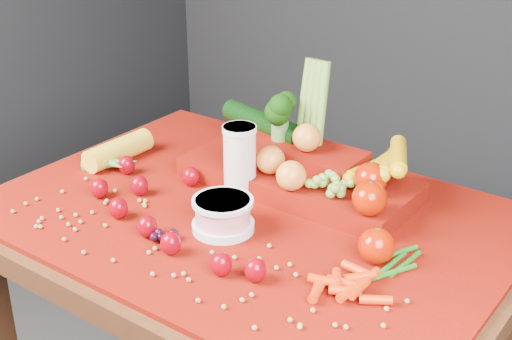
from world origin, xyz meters
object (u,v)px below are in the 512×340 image
Objects in this scene: table at (250,256)px; milk_glass at (240,158)px; produce_mound at (307,165)px; yogurt_bowl at (223,214)px.

milk_glass is at bearing 141.96° from table.
table is at bearing -102.87° from produce_mound.
yogurt_bowl is 0.26m from produce_mound.
table is at bearing 90.99° from yogurt_bowl.
milk_glass is 0.15m from produce_mound.
yogurt_bowl is at bearing -64.59° from milk_glass.
yogurt_bowl reaches higher than table.
yogurt_bowl is (0.00, -0.09, 0.14)m from table.
milk_glass reaches higher than yogurt_bowl.
milk_glass is 0.17m from yogurt_bowl.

